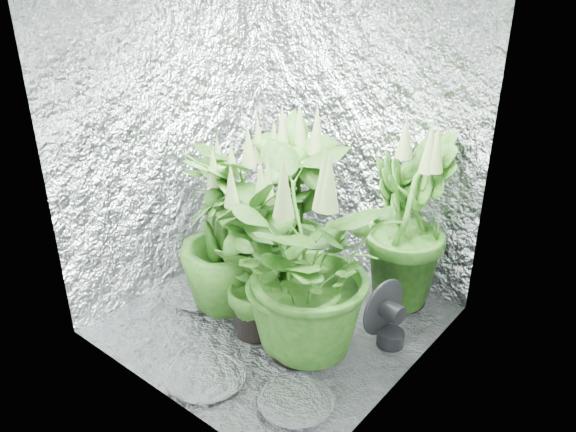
% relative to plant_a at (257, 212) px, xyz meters
% --- Properties ---
extents(ground, '(1.60, 1.60, 0.00)m').
position_rel_plant_a_xyz_m(ground, '(0.35, -0.24, -0.49)').
color(ground, silver).
rests_on(ground, ground).
extents(walls, '(1.62, 1.62, 2.00)m').
position_rel_plant_a_xyz_m(walls, '(0.35, -0.24, 0.51)').
color(walls, silver).
rests_on(walls, ground).
extents(plant_a, '(1.07, 1.07, 1.04)m').
position_rel_plant_a_xyz_m(plant_a, '(0.00, 0.00, 0.00)').
color(plant_a, black).
rests_on(plant_a, ground).
extents(plant_b, '(0.75, 0.75, 1.12)m').
position_rel_plant_a_xyz_m(plant_b, '(0.12, 0.24, 0.02)').
color(plant_b, black).
rests_on(plant_b, ground).
extents(plant_c, '(0.75, 0.75, 1.14)m').
position_rel_plant_a_xyz_m(plant_c, '(0.80, 0.38, 0.03)').
color(plant_c, black).
rests_on(plant_c, ground).
extents(plant_d, '(0.67, 0.67, 1.02)m').
position_rel_plant_a_xyz_m(plant_d, '(0.03, -0.32, -0.02)').
color(plant_d, black).
rests_on(plant_d, ground).
extents(plant_e, '(1.07, 1.07, 1.11)m').
position_rel_plant_a_xyz_m(plant_e, '(0.63, -0.38, 0.03)').
color(plant_e, black).
rests_on(plant_e, ground).
extents(plant_f, '(0.58, 0.58, 1.00)m').
position_rel_plant_a_xyz_m(plant_f, '(0.33, -0.39, -0.03)').
color(plant_f, black).
rests_on(plant_f, ground).
extents(circulation_fan, '(0.17, 0.32, 0.37)m').
position_rel_plant_a_xyz_m(circulation_fan, '(0.94, -0.02, -0.33)').
color(circulation_fan, black).
rests_on(circulation_fan, ground).
extents(plant_label, '(0.05, 0.04, 0.07)m').
position_rel_plant_a_xyz_m(plant_label, '(0.39, -0.42, -0.19)').
color(plant_label, white).
rests_on(plant_label, plant_f).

